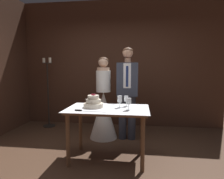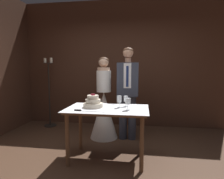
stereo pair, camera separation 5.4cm
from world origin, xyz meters
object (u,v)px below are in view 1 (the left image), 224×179
at_px(tiered_cake, 93,103).
at_px(wine_glass_far, 129,102).
at_px(cake_table, 108,115).
at_px(groom, 127,89).
at_px(wine_glass_near, 120,99).
at_px(cake_knife, 84,111).
at_px(bride, 103,109).
at_px(wine_glass_middle, 126,99).
at_px(candle_stand, 48,96).

bearing_deg(tiered_cake, wine_glass_far, -12.22).
bearing_deg(cake_table, groom, 75.71).
distance_m(wine_glass_near, groom, 0.85).
bearing_deg(tiered_cake, wine_glass_near, 5.78).
bearing_deg(wine_glass_far, groom, 94.48).
relative_size(cake_knife, bride, 0.28).
xyz_separation_m(wine_glass_middle, bride, (-0.49, 0.74, -0.33)).
bearing_deg(groom, tiered_cake, -117.26).
bearing_deg(tiered_cake, bride, 90.60).
relative_size(cake_knife, groom, 0.25).
relative_size(cake_table, wine_glass_near, 6.67).
relative_size(cake_table, bride, 0.76).
relative_size(wine_glass_near, groom, 0.10).
distance_m(cake_table, bride, 0.95).
relative_size(cake_table, groom, 0.69).
relative_size(cake_table, cake_knife, 2.73).
xyz_separation_m(cake_knife, candle_stand, (-1.36, 1.75, -0.07)).
relative_size(tiered_cake, cake_knife, 0.68).
relative_size(wine_glass_far, groom, 0.10).
height_order(wine_glass_middle, wine_glass_far, wine_glass_far).
distance_m(cake_knife, wine_glass_near, 0.57).
distance_m(bride, candle_stand, 1.54).
bearing_deg(wine_glass_middle, bride, 123.63).
bearing_deg(cake_table, candle_stand, 137.85).
relative_size(tiered_cake, bride, 0.19).
xyz_separation_m(tiered_cake, wine_glass_near, (0.39, 0.04, 0.05)).
bearing_deg(tiered_cake, cake_table, -7.28).
relative_size(wine_glass_near, wine_glass_middle, 1.10).
bearing_deg(cake_table, cake_knife, -139.01).
bearing_deg(cake_table, wine_glass_near, 21.91).
bearing_deg(bride, wine_glass_far, -61.49).
xyz_separation_m(bride, candle_stand, (-1.42, 0.58, 0.15)).
bearing_deg(candle_stand, bride, -22.20).
bearing_deg(wine_glass_middle, wine_glass_near, -130.51).
bearing_deg(wine_glass_near, bride, 115.45).
distance_m(cake_table, tiered_cake, 0.29).
xyz_separation_m(cake_table, candle_stand, (-1.65, 1.50, 0.04)).
height_order(tiered_cake, groom, groom).
bearing_deg(wine_glass_far, wine_glass_middle, 101.13).
relative_size(tiered_cake, wine_glass_far, 1.75).
relative_size(wine_glass_middle, bride, 0.10).
bearing_deg(tiered_cake, wine_glass_middle, 16.71).
height_order(tiered_cake, wine_glass_middle, tiered_cake).
bearing_deg(cake_table, wine_glass_middle, 33.75).
relative_size(bride, groom, 0.90).
distance_m(wine_glass_near, bride, 1.00).
height_order(cake_knife, wine_glass_near, wine_glass_near).
distance_m(wine_glass_near, wine_glass_far, 0.21).
bearing_deg(cake_knife, wine_glass_middle, 41.37).
bearing_deg(wine_glass_near, cake_knife, -145.17).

